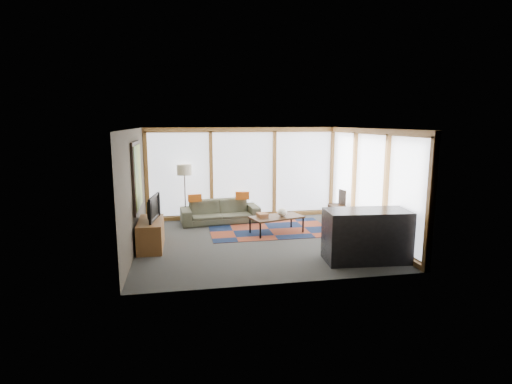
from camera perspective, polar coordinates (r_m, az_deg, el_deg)
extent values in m
plane|color=#30302D|center=(9.39, 0.45, -7.05)|extent=(5.50, 5.50, 0.00)
cube|color=#433B2F|center=(8.99, -17.02, 0.27)|extent=(0.04, 5.00, 2.60)
cube|color=#433B2F|center=(6.69, 4.50, -2.54)|extent=(5.50, 0.04, 2.60)
cube|color=silver|center=(8.98, 0.47, 9.03)|extent=(5.50, 5.00, 0.04)
cube|color=white|center=(11.50, -1.87, 2.74)|extent=(5.30, 0.02, 2.35)
cube|color=white|center=(9.96, 16.01, 1.23)|extent=(0.02, 4.80, 2.35)
cube|color=black|center=(9.25, -16.68, 2.11)|extent=(0.05, 1.35, 1.55)
cube|color=yellow|center=(9.24, -16.49, 2.12)|extent=(0.02, 1.20, 1.40)
cube|color=maroon|center=(10.40, 1.86, -5.32)|extent=(3.06, 1.98, 0.01)
imported|color=#3A3B2B|center=(11.07, -5.15, -2.79)|extent=(2.20, 1.02, 0.62)
cube|color=#B34F14|center=(10.90, -8.73, -0.86)|extent=(0.37, 0.16, 0.20)
cube|color=#B34F14|center=(11.10, -1.97, -0.51)|extent=(0.40, 0.17, 0.21)
cube|color=brown|center=(9.89, 0.92, -3.31)|extent=(0.27, 0.32, 0.09)
ellipsoid|color=white|center=(9.96, 3.78, -2.90)|extent=(0.27, 0.27, 0.21)
ellipsoid|color=black|center=(9.98, 14.50, -3.06)|extent=(0.20, 0.20, 0.09)
ellipsoid|color=black|center=(10.32, 13.63, -2.61)|extent=(0.19, 0.19, 0.09)
cube|color=black|center=(11.18, 12.23, -0.74)|extent=(0.10, 0.32, 0.41)
cube|color=brown|center=(9.12, -14.79, -5.84)|extent=(0.52, 1.25, 0.63)
imported|color=black|center=(9.03, -14.90, -2.18)|extent=(0.27, 0.96, 0.55)
cube|color=black|center=(8.27, 15.50, -6.02)|extent=(1.69, 0.89, 1.04)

